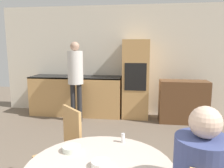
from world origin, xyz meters
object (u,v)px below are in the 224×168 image
person_standing (75,73)px  sideboard (183,102)px  bowl_near (101,164)px  chair_far_left (65,148)px  bowl_far (72,149)px  oven_unit (136,79)px

person_standing → sideboard: bearing=6.3°
sideboard → bowl_near: sideboard is taller
chair_far_left → sideboard: bearing=102.3°
bowl_near → bowl_far: bearing=144.0°
chair_far_left → bowl_far: size_ratio=6.15×
oven_unit → chair_far_left: oven_unit is taller
oven_unit → sideboard: oven_unit is taller
person_standing → bowl_near: bearing=-69.8°
sideboard → chair_far_left: bearing=-123.1°
oven_unit → bowl_near: 3.54m
person_standing → bowl_far: 2.95m
chair_far_left → bowl_near: size_ratio=6.86×
chair_far_left → person_standing: bearing=149.5°
person_standing → oven_unit: bearing=21.9°
person_standing → bowl_far: person_standing is taller
person_standing → bowl_far: bearing=-73.7°
sideboard → bowl_far: sideboard is taller
oven_unit → sideboard: (1.03, -0.26, -0.44)m
sideboard → bowl_near: bearing=-110.0°
person_standing → bowl_far: (0.82, -2.81, -0.32)m
chair_far_left → person_standing: 2.50m
sideboard → bowl_near: size_ratio=7.14×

